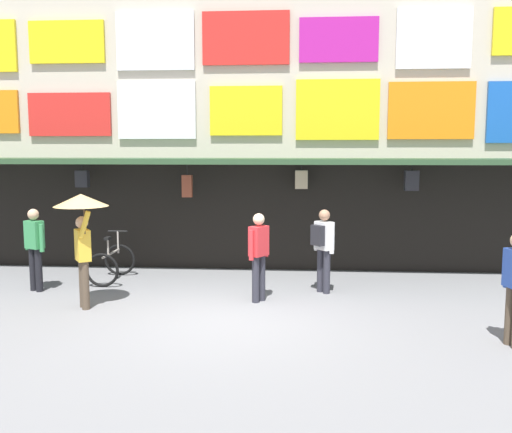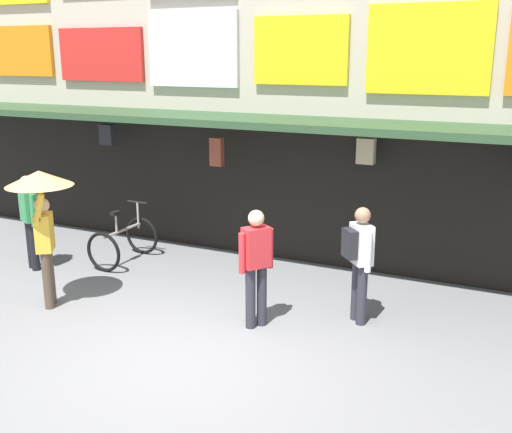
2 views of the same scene
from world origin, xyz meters
TOP-DOWN VIEW (x-y plane):
  - ground_plane at (0.00, 0.00)m, footprint 80.00×80.00m
  - shopfront at (0.00, 4.57)m, footprint 18.00×2.60m
  - bicycle_parked at (-2.83, 2.54)m, footprint 0.74×1.17m
  - pedestrian_in_purple at (1.73, 1.87)m, footprint 0.47×0.47m
  - pedestrian_in_blue at (0.50, 1.13)m, footprint 0.39×0.45m
  - pedestrian_with_umbrella at (-2.62, 0.45)m, footprint 0.96×0.96m
  - pedestrian_in_red at (-4.07, 1.58)m, footprint 0.48×0.36m

SIDE VIEW (x-z plane):
  - ground_plane at x=0.00m, z-range 0.00..0.00m
  - bicycle_parked at x=-2.83m, z-range -0.13..0.92m
  - pedestrian_in_blue at x=0.50m, z-range 0.11..1.79m
  - pedestrian_in_red at x=-4.07m, z-range 0.11..1.79m
  - pedestrian_in_purple at x=1.73m, z-range 0.14..1.82m
  - pedestrian_with_umbrella at x=-2.62m, z-range 0.60..2.68m
  - shopfront at x=0.00m, z-range -0.04..7.96m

